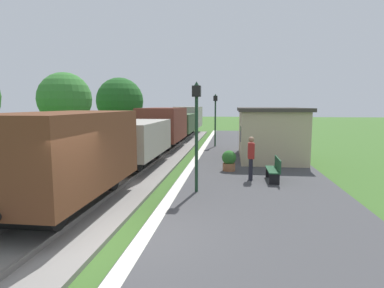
{
  "coord_description": "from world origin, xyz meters",
  "views": [
    {
      "loc": [
        2.33,
        -6.69,
        3.19
      ],
      "look_at": [
        0.58,
        7.27,
        1.46
      ],
      "focal_mm": 29.87,
      "sensor_mm": 36.0,
      "label": 1
    }
  ],
  "objects_px": {
    "person_waiting": "(251,156)",
    "lamp_post_far": "(215,110)",
    "bench_near_hut": "(274,169)",
    "lamp_post_near": "(197,117)",
    "tree_trackside_far": "(65,99)",
    "bench_down_platform": "(255,140)",
    "potted_planter": "(229,160)",
    "station_hut": "(269,133)",
    "tree_field_left": "(120,101)",
    "freight_train": "(163,128)"
  },
  "relations": [
    {
      "from": "bench_near_hut",
      "to": "lamp_post_far",
      "type": "distance_m",
      "value": 10.73
    },
    {
      "from": "person_waiting",
      "to": "lamp_post_near",
      "type": "relative_size",
      "value": 0.46
    },
    {
      "from": "station_hut",
      "to": "lamp_post_near",
      "type": "distance_m",
      "value": 8.22
    },
    {
      "from": "station_hut",
      "to": "person_waiting",
      "type": "relative_size",
      "value": 3.39
    },
    {
      "from": "freight_train",
      "to": "tree_trackside_far",
      "type": "height_order",
      "value": "tree_trackside_far"
    },
    {
      "from": "station_hut",
      "to": "lamp_post_near",
      "type": "height_order",
      "value": "lamp_post_near"
    },
    {
      "from": "bench_near_hut",
      "to": "lamp_post_near",
      "type": "relative_size",
      "value": 0.41
    },
    {
      "from": "person_waiting",
      "to": "potted_planter",
      "type": "relative_size",
      "value": 1.87
    },
    {
      "from": "lamp_post_far",
      "to": "lamp_post_near",
      "type": "bearing_deg",
      "value": -90.0
    },
    {
      "from": "person_waiting",
      "to": "lamp_post_far",
      "type": "relative_size",
      "value": 0.46
    },
    {
      "from": "freight_train",
      "to": "bench_near_hut",
      "type": "bearing_deg",
      "value": -55.5
    },
    {
      "from": "lamp_post_far",
      "to": "tree_field_left",
      "type": "bearing_deg",
      "value": 150.09
    },
    {
      "from": "person_waiting",
      "to": "lamp_post_near",
      "type": "height_order",
      "value": "lamp_post_near"
    },
    {
      "from": "bench_down_platform",
      "to": "lamp_post_near",
      "type": "relative_size",
      "value": 0.41
    },
    {
      "from": "freight_train",
      "to": "potted_planter",
      "type": "height_order",
      "value": "freight_train"
    },
    {
      "from": "potted_planter",
      "to": "tree_field_left",
      "type": "distance_m",
      "value": 16.88
    },
    {
      "from": "bench_down_platform",
      "to": "tree_trackside_far",
      "type": "xyz_separation_m",
      "value": [
        -12.54,
        -2.81,
        2.84
      ]
    },
    {
      "from": "potted_planter",
      "to": "tree_trackside_far",
      "type": "distance_m",
      "value": 12.5
    },
    {
      "from": "potted_planter",
      "to": "tree_field_left",
      "type": "xyz_separation_m",
      "value": [
        -9.83,
        13.43,
        2.79
      ]
    },
    {
      "from": "bench_near_hut",
      "to": "freight_train",
      "type": "bearing_deg",
      "value": 124.5
    },
    {
      "from": "station_hut",
      "to": "lamp_post_far",
      "type": "distance_m",
      "value": 5.73
    },
    {
      "from": "tree_trackside_far",
      "to": "tree_field_left",
      "type": "xyz_separation_m",
      "value": [
        0.94,
        7.76,
        -0.04
      ]
    },
    {
      "from": "bench_down_platform",
      "to": "potted_planter",
      "type": "relative_size",
      "value": 1.64
    },
    {
      "from": "station_hut",
      "to": "person_waiting",
      "type": "distance_m",
      "value": 5.67
    },
    {
      "from": "bench_near_hut",
      "to": "potted_planter",
      "type": "height_order",
      "value": "potted_planter"
    },
    {
      "from": "tree_trackside_far",
      "to": "freight_train",
      "type": "bearing_deg",
      "value": 16.98
    },
    {
      "from": "station_hut",
      "to": "potted_planter",
      "type": "relative_size",
      "value": 6.33
    },
    {
      "from": "potted_planter",
      "to": "station_hut",
      "type": "bearing_deg",
      "value": 60.33
    },
    {
      "from": "person_waiting",
      "to": "potted_planter",
      "type": "bearing_deg",
      "value": -64.15
    },
    {
      "from": "tree_trackside_far",
      "to": "potted_planter",
      "type": "bearing_deg",
      "value": -27.8
    },
    {
      "from": "tree_field_left",
      "to": "bench_near_hut",
      "type": "bearing_deg",
      "value": -52.63
    },
    {
      "from": "lamp_post_near",
      "to": "tree_trackside_far",
      "type": "distance_m",
      "value": 13.48
    },
    {
      "from": "station_hut",
      "to": "tree_trackside_far",
      "type": "height_order",
      "value": "tree_trackside_far"
    },
    {
      "from": "station_hut",
      "to": "potted_planter",
      "type": "height_order",
      "value": "station_hut"
    },
    {
      "from": "station_hut",
      "to": "tree_trackside_far",
      "type": "xyz_separation_m",
      "value": [
        -12.94,
        1.86,
        1.9
      ]
    },
    {
      "from": "freight_train",
      "to": "lamp_post_near",
      "type": "xyz_separation_m",
      "value": [
        3.56,
        -11.2,
        1.22
      ]
    },
    {
      "from": "freight_train",
      "to": "potted_planter",
      "type": "distance_m",
      "value": 8.9
    },
    {
      "from": "freight_train",
      "to": "lamp_post_near",
      "type": "relative_size",
      "value": 8.81
    },
    {
      "from": "bench_down_platform",
      "to": "lamp_post_far",
      "type": "relative_size",
      "value": 0.41
    },
    {
      "from": "freight_train",
      "to": "bench_down_platform",
      "type": "distance_m",
      "value": 6.52
    },
    {
      "from": "lamp_post_near",
      "to": "tree_trackside_far",
      "type": "bearing_deg",
      "value": 136.14
    },
    {
      "from": "tree_field_left",
      "to": "station_hut",
      "type": "bearing_deg",
      "value": -38.71
    },
    {
      "from": "bench_down_platform",
      "to": "lamp_post_near",
      "type": "height_order",
      "value": "lamp_post_near"
    },
    {
      "from": "station_hut",
      "to": "tree_field_left",
      "type": "xyz_separation_m",
      "value": [
        -12.0,
        9.62,
        1.86
      ]
    },
    {
      "from": "freight_train",
      "to": "tree_field_left",
      "type": "height_order",
      "value": "tree_field_left"
    },
    {
      "from": "lamp_post_far",
      "to": "tree_trackside_far",
      "type": "xyz_separation_m",
      "value": [
        -9.71,
        -2.72,
        0.75
      ]
    },
    {
      "from": "lamp_post_far",
      "to": "tree_field_left",
      "type": "height_order",
      "value": "tree_field_left"
    },
    {
      "from": "bench_down_platform",
      "to": "tree_field_left",
      "type": "relative_size",
      "value": 0.27
    },
    {
      "from": "bench_near_hut",
      "to": "potted_planter",
      "type": "xyz_separation_m",
      "value": [
        -1.76,
        1.74,
        0.0
      ]
    },
    {
      "from": "lamp_post_far",
      "to": "tree_field_left",
      "type": "xyz_separation_m",
      "value": [
        -8.76,
        5.04,
        0.71
      ]
    }
  ]
}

